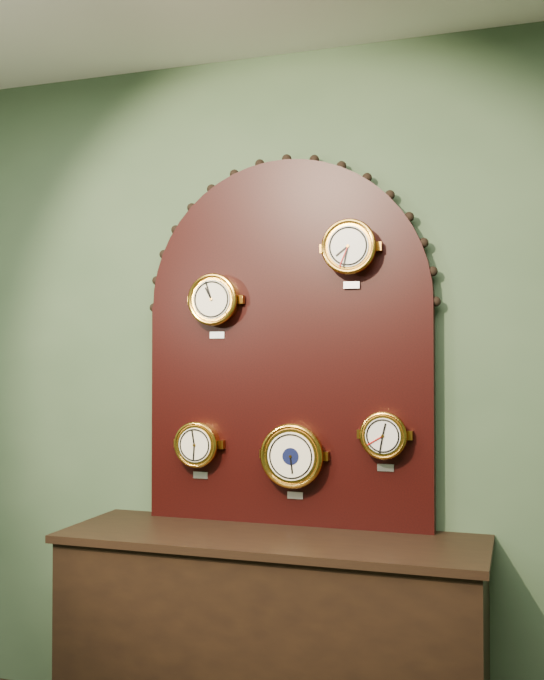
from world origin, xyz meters
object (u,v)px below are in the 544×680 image
(display_board, at_px, (287,330))
(hygrometer, at_px, (198,444))
(roman_clock, at_px, (214,300))
(shop_counter, at_px, (270,648))
(barometer, at_px, (293,455))
(tide_clock, at_px, (384,435))
(arabic_clock, at_px, (350,247))

(display_board, xyz_separation_m, hygrometer, (-0.37, -0.07, -0.48))
(roman_clock, distance_m, hygrometer, 0.61)
(shop_counter, bearing_deg, roman_clock, 152.56)
(barometer, bearing_deg, shop_counter, -106.54)
(display_board, relative_size, tide_clock, 6.46)
(shop_counter, height_order, tide_clock, tide_clock)
(arabic_clock, distance_m, barometer, 0.86)
(display_board, relative_size, hygrometer, 6.27)
(display_board, xyz_separation_m, arabic_clock, (0.28, -0.07, 0.32))
(shop_counter, height_order, barometer, barometer)
(arabic_clock, bearing_deg, roman_clock, 180.00)
(shop_counter, xyz_separation_m, tide_clock, (0.41, 0.15, 0.81))
(shop_counter, xyz_separation_m, arabic_clock, (0.28, 0.15, 1.55))
(roman_clock, bearing_deg, display_board, 12.64)
(shop_counter, bearing_deg, barometer, 73.46)
(display_board, height_order, hygrometer, display_board)
(hygrometer, relative_size, tide_clock, 1.03)
(arabic_clock, bearing_deg, hygrometer, 179.94)
(hygrometer, bearing_deg, barometer, -0.25)
(hygrometer, height_order, tide_clock, tide_clock)
(roman_clock, xyz_separation_m, tide_clock, (0.71, 0.00, -0.54))
(shop_counter, distance_m, display_board, 1.25)
(display_board, bearing_deg, hygrometer, -169.94)
(arabic_clock, relative_size, barometer, 0.87)
(shop_counter, bearing_deg, arabic_clock, 28.76)
(display_board, height_order, tide_clock, display_board)
(roman_clock, bearing_deg, barometer, -0.19)
(display_board, distance_m, tide_clock, 0.59)
(shop_counter, height_order, arabic_clock, arabic_clock)
(display_board, height_order, barometer, display_board)
(shop_counter, distance_m, hygrometer, 0.85)
(shop_counter, xyz_separation_m, hygrometer, (-0.37, 0.15, 0.75))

